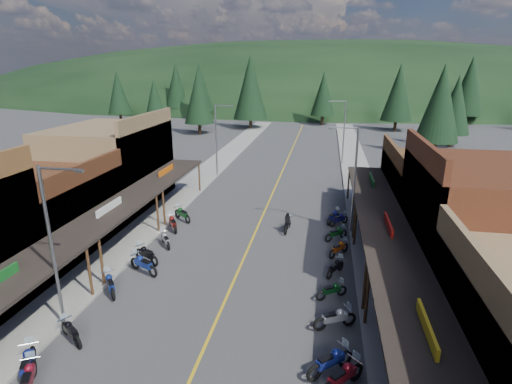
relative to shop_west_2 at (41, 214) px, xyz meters
The scene contains 45 objects.
ground 14.09m from the shop_west_2, ahead, with size 220.00×220.00×0.00m, color #38383A.
centerline 23.03m from the shop_west_2, 53.07° to the left, with size 0.15×90.00×0.01m, color gold.
sidewalk_west 19.14m from the shop_west_2, 74.56° to the left, with size 3.40×94.00×0.15m, color gray.
sidewalk_east 29.07m from the shop_west_2, 39.18° to the left, with size 3.40×94.00×0.15m, color gray.
shop_west_2 is the anchor object (origin of this frame).
shop_west_3 9.65m from the shop_west_2, 90.18° to the left, with size 10.90×10.20×8.20m.
shop_east_2 27.55m from the shop_west_2, ahead, with size 10.90×9.00×8.20m.
shop_east_3 29.13m from the shop_west_2, 19.24° to the left, with size 10.90×10.20×6.20m.
streetlight_0 10.45m from the shop_west_2, 48.55° to the right, with size 2.16×0.18×8.00m.
streetlight_1 21.50m from the shop_west_2, 71.48° to the left, with size 2.16×0.18×8.00m.
streetlight_2 21.73m from the shop_west_2, 16.92° to the left, with size 2.16×0.18×8.00m.
streetlight_3 35.12m from the shop_west_2, 53.81° to the left, with size 2.16×0.18×8.00m.
ridge_hill 134.03m from the shop_west_2, 84.11° to the left, with size 310.00×140.00×60.00m, color black.
pine_0 65.88m from the shop_west_2, 113.52° to the left, with size 5.04×5.04×11.00m.
pine_1 69.22m from the shop_west_2, 98.53° to the left, with size 5.88×5.88×12.50m.
pine_2 56.69m from the shop_west_2, 86.19° to the left, with size 6.72×6.72×14.00m.
pine_3 66.82m from the shop_west_2, 74.57° to the left, with size 5.04×5.04×11.00m.
pine_4 66.55m from the shop_west_2, 61.42° to the left, with size 5.88×5.88×12.50m.
pine_5 85.16m from the shop_west_2, 55.81° to the left, with size 6.72×6.72×14.00m.
pine_7 76.65m from the shop_west_2, 103.80° to the left, with size 5.88×5.88×12.50m.
pine_8 39.33m from the shop_west_2, 102.15° to the left, with size 4.48×4.48×10.00m.
pine_9 57.58m from the shop_west_2, 48.91° to the left, with size 4.93×4.93×10.80m.
pine_10 48.67m from the shop_west_2, 95.02° to the left, with size 5.38×5.38×11.60m.
pine_11 49.79m from the shop_west_2, 47.08° to the left, with size 5.82×5.82×12.40m.
bike_west_3 14.09m from the shop_west_2, 55.80° to the right, with size 0.72×2.15×1.23m, color maroon, non-canonical shape.
bike_west_4 13.27m from the shop_west_2, 56.21° to the right, with size 0.78×2.33×1.33m, color navy, non-canonical shape.
bike_west_5 11.74m from the shop_west_2, 48.40° to the right, with size 0.67×2.00×1.14m, color black, non-canonical shape.
bike_west_6 8.87m from the shop_west_2, 32.01° to the right, with size 0.73×2.20×1.26m, color navy, non-canonical shape.
bike_west_7 8.66m from the shop_west_2, 14.95° to the right, with size 0.78×2.34×1.34m, color navy, non-canonical shape.
bike_west_8 8.02m from the shop_west_2, ahead, with size 0.73×2.20×1.26m, color black, non-canonical shape.
bike_west_9 8.43m from the shop_west_2, 11.63° to the left, with size 0.64×1.92×1.10m, color #949398, non-canonical shape.
bike_west_10 8.90m from the shop_west_2, 30.88° to the left, with size 0.74×2.23×1.27m, color maroon, non-canonical shape.
bike_west_11 10.08m from the shop_west_2, 40.69° to the left, with size 0.75×2.24×1.28m, color #0D4316, non-canonical shape.
bike_east_4 21.94m from the shop_west_2, 25.56° to the right, with size 0.78×2.33×1.33m, color maroon, non-canonical shape.
bike_east_5 21.20m from the shop_west_2, 24.12° to the right, with size 0.76×2.29×1.31m, color navy, non-canonical shape.
bike_east_6 20.38m from the shop_west_2, 16.05° to the right, with size 0.72×2.16×1.23m, color #A7A8AD, non-canonical shape.
bike_east_7 19.71m from the shop_west_2, ahead, with size 0.62×1.86×1.06m, color #0B3B17, non-canonical shape.
bike_east_8 19.70m from the shop_west_2, ahead, with size 0.64×1.93×1.10m, color black, non-canonical shape.
bike_east_9 20.09m from the shop_west_2, ahead, with size 0.66×1.98×1.13m, color #B8490D, non-canonical shape.
bike_east_10 20.41m from the shop_west_2, 13.59° to the left, with size 0.65×1.95×1.11m, color #0D4417, non-canonical shape.
bike_east_11 21.51m from the shop_west_2, 20.95° to the left, with size 0.63×1.90×1.08m, color navy, non-canonical shape.
bike_east_12 21.26m from the shop_west_2, 22.46° to the left, with size 0.67×2.02×1.16m, color navy, non-canonical shape.
rider_on_bike 17.23m from the shop_west_2, 19.64° to the left, with size 0.86×2.10×1.56m.
pedestrian_east_a 22.60m from the shop_west_2, 12.08° to the right, with size 0.69×0.45×1.88m, color black.
pedestrian_east_b 26.26m from the shop_west_2, 32.76° to the left, with size 0.81×0.47×1.67m, color brown.
Camera 1 is at (4.84, -20.59, 12.05)m, focal length 28.00 mm.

